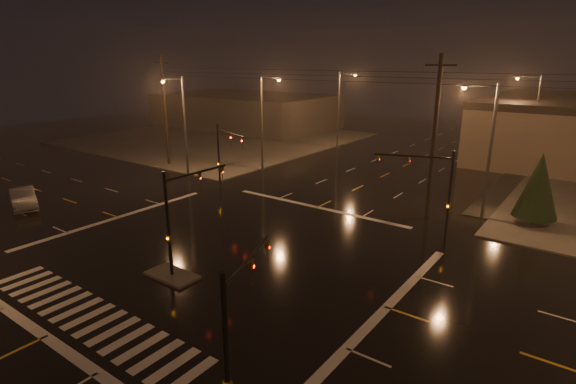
# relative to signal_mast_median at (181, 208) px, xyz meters

# --- Properties ---
(ground) EXTENTS (140.00, 140.00, 0.00)m
(ground) POSITION_rel_signal_mast_median_xyz_m (-0.00, 3.07, -3.75)
(ground) COLOR black
(ground) RESTS_ON ground
(sidewalk_nw) EXTENTS (36.00, 36.00, 0.12)m
(sidewalk_nw) POSITION_rel_signal_mast_median_xyz_m (-30.00, 33.07, -3.69)
(sidewalk_nw) COLOR #43403C
(sidewalk_nw) RESTS_ON ground
(median_island) EXTENTS (3.00, 1.60, 0.15)m
(median_island) POSITION_rel_signal_mast_median_xyz_m (-0.00, -0.93, -3.68)
(median_island) COLOR #43403C
(median_island) RESTS_ON ground
(crosswalk) EXTENTS (15.00, 2.60, 0.01)m
(crosswalk) POSITION_rel_signal_mast_median_xyz_m (-0.00, -5.93, -3.75)
(crosswalk) COLOR beige
(crosswalk) RESTS_ON ground
(stop_bar_near) EXTENTS (16.00, 0.50, 0.01)m
(stop_bar_near) POSITION_rel_signal_mast_median_xyz_m (-0.00, -7.93, -3.75)
(stop_bar_near) COLOR beige
(stop_bar_near) RESTS_ON ground
(stop_bar_far) EXTENTS (16.00, 0.50, 0.01)m
(stop_bar_far) POSITION_rel_signal_mast_median_xyz_m (-0.00, 14.07, -3.75)
(stop_bar_far) COLOR beige
(stop_bar_far) RESTS_ON ground
(commercial_block) EXTENTS (30.00, 18.00, 5.60)m
(commercial_block) POSITION_rel_signal_mast_median_xyz_m (-35.00, 45.07, -0.95)
(commercial_block) COLOR #413C39
(commercial_block) RESTS_ON ground
(signal_mast_median) EXTENTS (0.25, 4.59, 6.00)m
(signal_mast_median) POSITION_rel_signal_mast_median_xyz_m (0.00, 0.00, 0.00)
(signal_mast_median) COLOR black
(signal_mast_median) RESTS_ON ground
(signal_mast_ne) EXTENTS (4.84, 1.86, 6.00)m
(signal_mast_ne) POSITION_rel_signal_mast_median_xyz_m (9.50, 13.21, 0.04)
(signal_mast_ne) COLOR black
(signal_mast_ne) RESTS_ON ground
(signal_mast_nw) EXTENTS (4.84, 1.86, 6.00)m
(signal_mast_nw) POSITION_rel_signal_mast_median_xyz_m (-9.50, 13.21, 0.04)
(signal_mast_nw) COLOR black
(signal_mast_nw) RESTS_ON ground
(signal_mast_se) EXTENTS (1.55, 3.87, 6.00)m
(signal_mast_se) POSITION_rel_signal_mast_median_xyz_m (10.23, -6.68, -0.04)
(signal_mast_se) COLOR black
(signal_mast_se) RESTS_ON ground
(streetlight_1) EXTENTS (2.77, 0.32, 10.00)m
(streetlight_1) POSITION_rel_signal_mast_median_xyz_m (-11.18, 21.07, 2.05)
(streetlight_1) COLOR #38383A
(streetlight_1) RESTS_ON ground
(streetlight_2) EXTENTS (2.77, 0.32, 10.00)m
(streetlight_2) POSITION_rel_signal_mast_median_xyz_m (-11.18, 37.07, 2.05)
(streetlight_2) COLOR #38383A
(streetlight_2) RESTS_ON ground
(streetlight_3) EXTENTS (2.77, 0.32, 10.00)m
(streetlight_3) POSITION_rel_signal_mast_median_xyz_m (11.18, 19.07, 2.05)
(streetlight_3) COLOR #38383A
(streetlight_3) RESTS_ON ground
(streetlight_4) EXTENTS (2.77, 0.32, 10.00)m
(streetlight_4) POSITION_rel_signal_mast_median_xyz_m (11.18, 39.07, 2.05)
(streetlight_4) COLOR #38383A
(streetlight_4) RESTS_ON ground
(streetlight_5) EXTENTS (0.32, 2.77, 10.00)m
(streetlight_5) POSITION_rel_signal_mast_median_xyz_m (-16.00, 14.26, 2.05)
(streetlight_5) COLOR #38383A
(streetlight_5) RESTS_ON ground
(utility_pole_0) EXTENTS (2.20, 0.32, 12.00)m
(utility_pole_0) POSITION_rel_signal_mast_median_xyz_m (-22.00, 17.07, 2.38)
(utility_pole_0) COLOR black
(utility_pole_0) RESTS_ON ground
(utility_pole_1) EXTENTS (2.20, 0.32, 12.00)m
(utility_pole_1) POSITION_rel_signal_mast_median_xyz_m (8.00, 17.07, 2.38)
(utility_pole_1) COLOR black
(utility_pole_1) RESTS_ON ground
(conifer_0) EXTENTS (2.99, 2.99, 5.37)m
(conifer_0) POSITION_rel_signal_mast_median_xyz_m (14.83, 19.75, -0.72)
(conifer_0) COLOR black
(conifer_0) RESTS_ON ground
(car_crossing) EXTENTS (5.26, 3.30, 1.64)m
(car_crossing) POSITION_rel_signal_mast_median_xyz_m (-19.23, -0.05, -2.93)
(car_crossing) COLOR slate
(car_crossing) RESTS_ON ground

